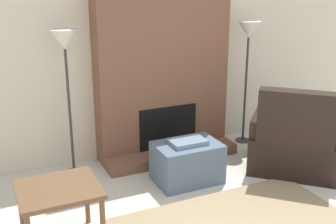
{
  "coord_description": "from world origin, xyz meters",
  "views": [
    {
      "loc": [
        -2.1,
        -2.2,
        2.2
      ],
      "look_at": [
        0.0,
        2.31,
        0.6
      ],
      "focal_mm": 45.0,
      "sensor_mm": 36.0,
      "label": 1
    }
  ],
  "objects_px": {
    "side_table": "(59,195)",
    "floor_lamp_left": "(65,49)",
    "ottoman": "(187,162)",
    "floor_lamp_right": "(249,37)",
    "armchair": "(294,146)"
  },
  "relations": [
    {
      "from": "side_table",
      "to": "floor_lamp_right",
      "type": "relative_size",
      "value": 0.4
    },
    {
      "from": "armchair",
      "to": "floor_lamp_left",
      "type": "distance_m",
      "value": 2.83
    },
    {
      "from": "side_table",
      "to": "floor_lamp_right",
      "type": "distance_m",
      "value": 3.25
    },
    {
      "from": "side_table",
      "to": "floor_lamp_left",
      "type": "distance_m",
      "value": 1.73
    },
    {
      "from": "ottoman",
      "to": "floor_lamp_left",
      "type": "relative_size",
      "value": 0.43
    },
    {
      "from": "ottoman",
      "to": "floor_lamp_left",
      "type": "xyz_separation_m",
      "value": [
        -1.11,
        0.75,
        1.23
      ]
    },
    {
      "from": "ottoman",
      "to": "floor_lamp_right",
      "type": "bearing_deg",
      "value": 30.47
    },
    {
      "from": "ottoman",
      "to": "armchair",
      "type": "bearing_deg",
      "value": -13.12
    },
    {
      "from": "floor_lamp_right",
      "to": "side_table",
      "type": "bearing_deg",
      "value": -153.93
    },
    {
      "from": "ottoman",
      "to": "armchair",
      "type": "distance_m",
      "value": 1.29
    },
    {
      "from": "floor_lamp_left",
      "to": "side_table",
      "type": "bearing_deg",
      "value": -106.7
    },
    {
      "from": "side_table",
      "to": "floor_lamp_left",
      "type": "bearing_deg",
      "value": 73.3
    },
    {
      "from": "floor_lamp_right",
      "to": "ottoman",
      "type": "bearing_deg",
      "value": -149.53
    },
    {
      "from": "ottoman",
      "to": "floor_lamp_right",
      "type": "distance_m",
      "value": 1.91
    },
    {
      "from": "floor_lamp_left",
      "to": "floor_lamp_right",
      "type": "xyz_separation_m",
      "value": [
        2.38,
        0.0,
        -0.01
      ]
    }
  ]
}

